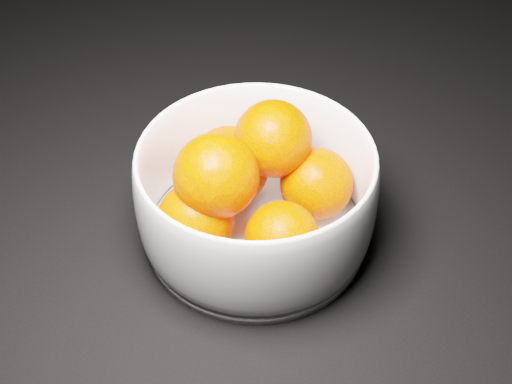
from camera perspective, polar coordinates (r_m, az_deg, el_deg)
The scene contains 3 objects.
ground at distance 0.54m, azimuth -10.90°, elevation -14.06°, with size 3.00×3.00×0.00m, color black.
bowl at distance 0.57m, azimuth -0.00°, elevation -0.34°, with size 0.19×0.19×0.09m.
orange_pile at distance 0.58m, azimuth -0.58°, elevation 0.75°, with size 0.15×0.16×0.10m.
Camera 1 is at (0.25, -0.16, 0.45)m, focal length 50.00 mm.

